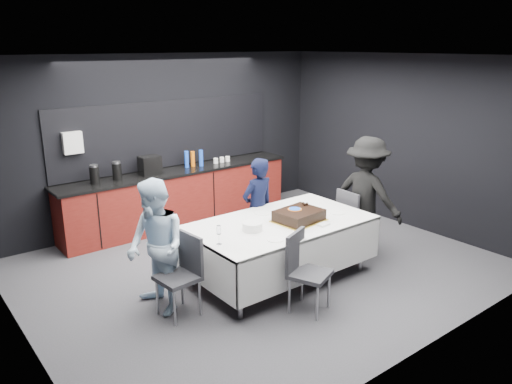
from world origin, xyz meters
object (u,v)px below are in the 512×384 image
cake_assembly (299,216)px  person_right (366,196)px  champagne_flute (219,231)px  party_table (280,231)px  plate_stack (252,226)px  chair_near (304,266)px  chair_left (183,269)px  person_center (258,209)px  chair_right (352,216)px  person_left (156,247)px

cake_assembly → person_right: 1.35m
cake_assembly → champagne_flute: (-1.23, -0.01, 0.09)m
champagne_flute → party_table: bearing=8.3°
plate_stack → person_right: (2.02, -0.06, 0.02)m
chair_near → champagne_flute: bearing=139.3°
champagne_flute → chair_near: 1.04m
chair_left → chair_near: same height
person_center → chair_left: bearing=19.8°
plate_stack → chair_right: 1.91m
party_table → person_center: 0.72m
plate_stack → chair_right: bearing=1.9°
party_table → chair_right: chair_right is taller
person_right → person_left: bearing=74.8°
party_table → chair_left: size_ratio=2.51×
chair_right → chair_near: 1.90m
plate_stack → chair_left: chair_left is taller
plate_stack → chair_near: chair_near is taller
person_center → cake_assembly: bearing=87.1°
plate_stack → person_right: bearing=-1.7°
champagne_flute → chair_left: 0.58m
champagne_flute → chair_near: size_ratio=0.24×
champagne_flute → person_left: person_left is taller
cake_assembly → person_right: bearing=1.9°
plate_stack → person_right: 2.02m
party_table → person_right: bearing=-3.5°
plate_stack → person_center: person_center is taller
party_table → cake_assembly: cake_assembly is taller
party_table → person_left: (-1.63, 0.22, 0.13)m
chair_near → person_right: (1.86, 0.68, 0.32)m
person_left → party_table: bearing=81.7°
cake_assembly → chair_left: cake_assembly is taller
chair_near → person_left: bearing=143.2°
plate_stack → person_left: person_left is taller
cake_assembly → person_center: size_ratio=0.44×
cake_assembly → chair_left: 1.65m
chair_left → chair_right: bearing=0.6°
person_right → champagne_flute: bearing=81.7°
party_table → person_center: person_center is taller
plate_stack → champagne_flute: bearing=-168.3°
chair_near → chair_right: bearing=25.0°
champagne_flute → chair_near: (0.72, -0.62, -0.40)m
party_table → person_right: 1.56m
cake_assembly → chair_left: size_ratio=0.70×
chair_right → person_right: 0.37m
chair_right → person_right: (0.14, -0.12, 0.32)m
chair_near → party_table: bearing=68.1°
chair_near → person_right: size_ratio=0.54×
chair_left → person_right: size_ratio=0.54×
chair_right → person_left: bearing=176.5°
person_center → chair_near: bearing=67.8°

